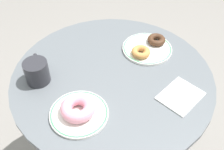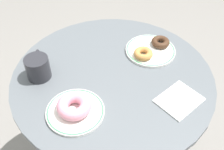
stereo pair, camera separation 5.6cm
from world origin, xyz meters
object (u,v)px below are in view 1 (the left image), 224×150
(cafe_table, at_px, (112,118))
(coffee_mug, at_px, (37,71))
(plate_right, at_px, (147,49))
(donut_pink_frosted, at_px, (78,108))
(paper_napkin, at_px, (181,96))
(plate_left, at_px, (79,114))
(donut_chocolate, at_px, (156,40))
(donut_old_fashioned, at_px, (141,52))

(cafe_table, height_order, coffee_mug, coffee_mug)
(plate_right, distance_m, coffee_mug, 0.45)
(donut_pink_frosted, height_order, paper_napkin, donut_pink_frosted)
(plate_left, bearing_deg, coffee_mug, 88.81)
(donut_chocolate, bearing_deg, donut_old_fashioned, -178.41)
(plate_left, distance_m, donut_chocolate, 0.47)
(donut_old_fashioned, xyz_separation_m, coffee_mug, (-0.36, 0.19, 0.02))
(donut_chocolate, height_order, coffee_mug, coffee_mug)
(donut_chocolate, distance_m, coffee_mug, 0.50)
(plate_right, distance_m, donut_pink_frosted, 0.42)
(donut_pink_frosted, height_order, donut_old_fashioned, donut_pink_frosted)
(donut_pink_frosted, relative_size, donut_old_fashioned, 1.52)
(plate_right, xyz_separation_m, donut_pink_frosted, (-0.41, -0.04, 0.03))
(plate_left, distance_m, donut_pink_frosted, 0.03)
(donut_pink_frosted, bearing_deg, donut_old_fashioned, 5.78)
(plate_left, relative_size, plate_right, 0.95)
(donut_pink_frosted, xyz_separation_m, donut_chocolate, (0.46, 0.04, -0.01))
(donut_old_fashioned, bearing_deg, donut_pink_frosted, -174.22)
(cafe_table, bearing_deg, donut_old_fashioned, -2.99)
(cafe_table, distance_m, paper_napkin, 0.37)
(cafe_table, height_order, paper_napkin, paper_napkin)
(donut_chocolate, distance_m, donut_old_fashioned, 0.10)
(donut_pink_frosted, distance_m, coffee_mug, 0.22)
(plate_left, relative_size, coffee_mug, 1.67)
(plate_left, relative_size, paper_napkin, 1.35)
(cafe_table, distance_m, coffee_mug, 0.41)
(cafe_table, bearing_deg, paper_napkin, -70.40)
(cafe_table, distance_m, plate_left, 0.35)
(plate_right, height_order, paper_napkin, plate_right)
(donut_old_fashioned, distance_m, coffee_mug, 0.40)
(donut_pink_frosted, bearing_deg, coffee_mug, 88.92)
(donut_old_fashioned, distance_m, paper_napkin, 0.24)
(paper_napkin, bearing_deg, donut_chocolate, 53.92)
(plate_right, xyz_separation_m, donut_chocolate, (0.05, -0.00, 0.02))
(donut_pink_frosted, height_order, donut_chocolate, donut_pink_frosted)
(plate_left, distance_m, coffee_mug, 0.23)
(plate_right, bearing_deg, donut_old_fashioned, -172.45)
(coffee_mug, bearing_deg, donut_old_fashioned, -27.77)
(plate_left, distance_m, donut_old_fashioned, 0.36)
(paper_napkin, bearing_deg, plate_right, 63.49)
(paper_napkin, bearing_deg, coffee_mug, 124.34)
(cafe_table, distance_m, donut_chocolate, 0.39)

